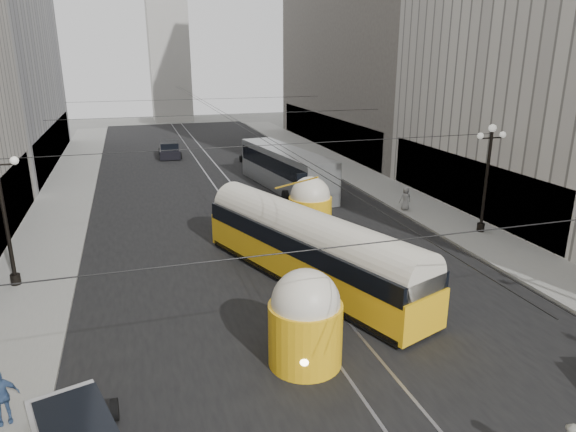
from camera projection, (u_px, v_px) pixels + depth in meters
road at (228, 191)px, 40.45m from camera, size 20.00×85.00×0.02m
sidewalk_left at (68, 190)px, 40.25m from camera, size 4.00×72.00×0.15m
sidewalk_right at (350, 171)px, 46.99m from camera, size 4.00×72.00×0.15m
rail_left at (218, 191)px, 40.24m from camera, size 0.12×85.00×0.04m
rail_right at (237, 190)px, 40.66m from camera, size 0.12×85.00×0.04m
distant_tower at (167, 22)px, 79.21m from camera, size 6.00×6.00×31.36m
lamppost_left_mid at (3, 210)px, 22.57m from camera, size 1.86×0.44×6.37m
lamppost_right_mid at (487, 173)px, 29.65m from camera, size 1.86×0.44×6.37m
catenary at (229, 117)px, 37.79m from camera, size 25.00×72.00×0.23m
streetcar at (308, 247)px, 23.84m from camera, size 7.21×15.25×3.53m
city_bus at (286, 168)px, 40.38m from camera, size 4.37×12.82×3.18m
sedan_white_far at (253, 158)px, 49.82m from camera, size 2.87×4.82×1.42m
sedan_dark_far at (170, 150)px, 53.60m from camera, size 2.35×5.08×1.57m
pedestrian_sidewalk_right at (405, 198)px, 34.73m from camera, size 0.82×0.55×1.59m
pedestrian_sidewalk_left at (0, 397)px, 14.56m from camera, size 1.10×0.78×1.69m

